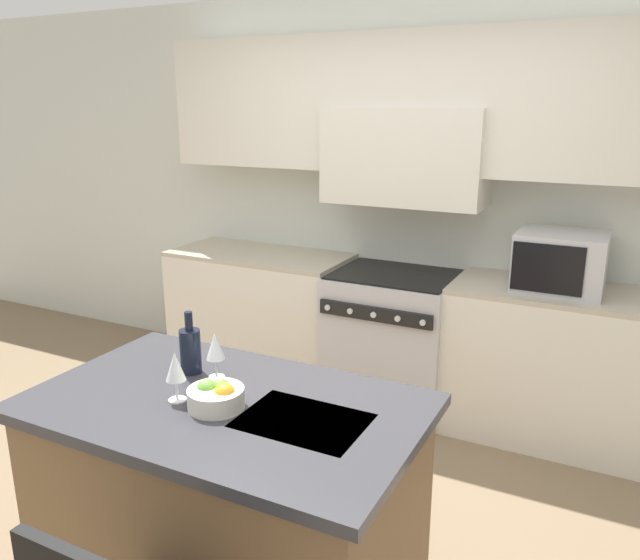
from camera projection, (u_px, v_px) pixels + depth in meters
name	position (u px, v px, depth m)	size (l,w,h in m)	color
ground_plane	(264.00, 546.00, 2.88)	(10.00, 10.00, 0.00)	#7A664C
back_cabinetry	(413.00, 164.00, 4.09)	(10.00, 0.46, 2.70)	silver
back_counter	(394.00, 337.00, 4.18)	(3.40, 0.62, 0.93)	silver
range_stove	(393.00, 339.00, 4.17)	(0.80, 0.70, 0.91)	#B7B7BC
microwave	(560.00, 261.00, 3.57)	(0.49, 0.43, 0.33)	#B7B7BC
kitchen_island	(229.00, 505.00, 2.44)	(1.47, 0.89, 0.91)	brown
wine_bottle	(190.00, 350.00, 2.54)	(0.09, 0.09, 0.26)	black
wine_glass_near	(175.00, 368.00, 2.28)	(0.07, 0.07, 0.19)	white
wine_glass_far	(215.00, 347.00, 2.47)	(0.07, 0.07, 0.19)	white
fruit_bowl	(216.00, 396.00, 2.26)	(0.21, 0.21, 0.10)	silver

